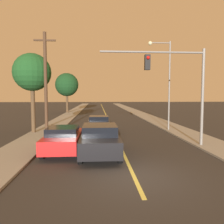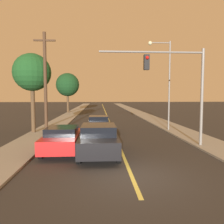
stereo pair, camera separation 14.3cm
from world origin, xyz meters
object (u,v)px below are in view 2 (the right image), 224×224
car_outer_lane_front (63,139)px  tree_left_far (68,85)px  traffic_signal_mast (177,78)px  tree_left_near (32,73)px  car_near_lane_front (99,139)px  utility_pole_left (45,83)px  car_near_lane_second (99,124)px  streetlamp_right (165,74)px

car_outer_lane_front → tree_left_far: (-3.54, 27.72, 4.37)m
traffic_signal_mast → tree_left_near: bearing=151.8°
car_near_lane_front → utility_pole_left: utility_pole_left is taller
traffic_signal_mast → car_near_lane_front: bearing=-162.1°
car_near_lane_second → utility_pole_left: 5.54m
traffic_signal_mast → tree_left_far: size_ratio=0.90×
car_outer_lane_front → tree_left_near: bearing=119.1°
streetlamp_right → tree_left_near: bearing=-176.7°
traffic_signal_mast → tree_left_far: (-10.36, 27.04, 0.87)m
streetlamp_right → traffic_signal_mast: bearing=-100.2°
car_outer_lane_front → car_near_lane_second: bearing=71.6°
tree_left_far → utility_pole_left: bearing=-86.0°
car_near_lane_second → utility_pole_left: (-3.96, -1.92, 3.37)m
car_near_lane_second → streetlamp_right: 7.33m
car_near_lane_front → car_near_lane_second: 7.03m
utility_pole_left → streetlamp_right: bearing=14.6°
car_near_lane_front → tree_left_far: 29.43m
traffic_signal_mast → streetlamp_right: size_ratio=0.82×
car_near_lane_front → car_outer_lane_front: bearing=157.4°
car_near_lane_second → utility_pole_left: utility_pole_left is taller
traffic_signal_mast → tree_left_near: (-10.25, 5.49, 0.82)m
traffic_signal_mast → utility_pole_left: size_ratio=0.83×
streetlamp_right → tree_left_near: (-11.36, -0.65, -0.03)m
car_outer_lane_front → streetlamp_right: bearing=40.7°
traffic_signal_mast → streetlamp_right: (1.11, 6.14, 0.85)m
car_outer_lane_front → tree_left_near: (-3.43, 6.17, 4.32)m
traffic_signal_mast → streetlamp_right: streetlamp_right is taller
car_outer_lane_front → utility_pole_left: (-1.91, 4.26, 3.40)m
utility_pole_left → car_near_lane_second: bearing=25.8°
traffic_signal_mast → tree_left_far: 28.97m
tree_left_near → car_near_lane_front: bearing=-52.0°
car_near_lane_front → utility_pole_left: (-3.96, 5.11, 3.29)m
car_near_lane_front → car_outer_lane_front: (-2.05, 0.85, -0.11)m
car_near_lane_second → streetlamp_right: bearing=6.3°
car_outer_lane_front → utility_pole_left: utility_pole_left is taller
car_near_lane_second → tree_left_far: size_ratio=0.54×
car_near_lane_second → utility_pole_left: bearing=-154.2°
car_near_lane_second → car_outer_lane_front: size_ratio=0.86×
traffic_signal_mast → utility_pole_left: 9.43m
utility_pole_left → car_outer_lane_front: bearing=-65.9°
streetlamp_right → utility_pole_left: 10.21m
car_near_lane_second → tree_left_near: size_ratio=0.58×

